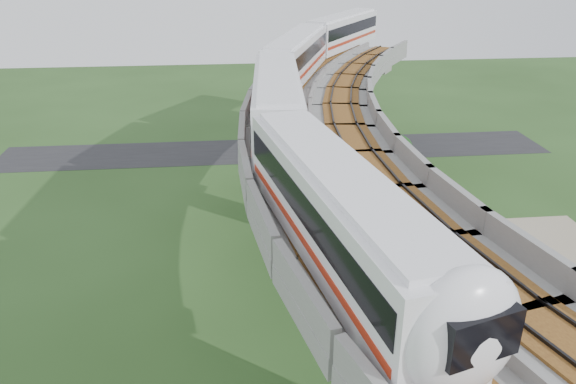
# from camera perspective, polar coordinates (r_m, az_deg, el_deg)

# --- Properties ---
(ground) EXTENTS (160.00, 160.00, 0.00)m
(ground) POSITION_cam_1_polar(r_m,az_deg,el_deg) (35.96, 2.94, -11.89)
(ground) COLOR #27451B
(ground) RESTS_ON ground
(dirt_lot) EXTENTS (18.00, 26.00, 0.04)m
(dirt_lot) POSITION_cam_1_polar(r_m,az_deg,el_deg) (38.87, 24.71, -11.29)
(dirt_lot) COLOR gray
(dirt_lot) RESTS_ON ground
(asphalt_road) EXTENTS (60.00, 8.00, 0.03)m
(asphalt_road) POSITION_cam_1_polar(r_m,az_deg,el_deg) (62.62, -1.17, 4.29)
(asphalt_road) COLOR #232326
(asphalt_road) RESTS_ON ground
(viaduct) EXTENTS (19.58, 73.98, 11.40)m
(viaduct) POSITION_cam_1_polar(r_m,az_deg,el_deg) (32.35, 10.02, 1.82)
(viaduct) COLOR #99968E
(viaduct) RESTS_ON ground
(metro_train) EXTENTS (16.79, 60.28, 3.64)m
(metro_train) POSITION_cam_1_polar(r_m,az_deg,el_deg) (40.99, 2.88, 11.60)
(metro_train) COLOR white
(metro_train) RESTS_ON ground
(fence) EXTENTS (3.87, 38.73, 1.50)m
(fence) POSITION_cam_1_polar(r_m,az_deg,el_deg) (38.09, 17.84, -9.55)
(fence) COLOR #2D382D
(fence) RESTS_ON ground
(tree_0) EXTENTS (3.00, 3.00, 3.23)m
(tree_0) POSITION_cam_1_polar(r_m,az_deg,el_deg) (58.75, 11.07, 4.50)
(tree_0) COLOR #382314
(tree_0) RESTS_ON ground
(tree_1) EXTENTS (1.97, 1.97, 2.65)m
(tree_1) POSITION_cam_1_polar(r_m,az_deg,el_deg) (48.06, 10.00, -0.05)
(tree_1) COLOR #382314
(tree_1) RESTS_ON ground
(tree_2) EXTENTS (2.72, 2.72, 2.93)m
(tree_2) POSITION_cam_1_polar(r_m,az_deg,el_deg) (39.95, 11.83, -5.44)
(tree_2) COLOR #382314
(tree_2) RESTS_ON ground
(tree_3) EXTENTS (2.78, 2.78, 2.95)m
(tree_3) POSITION_cam_1_polar(r_m,az_deg,el_deg) (33.00, 17.06, -12.99)
(tree_3) COLOR #382314
(tree_3) RESTS_ON ground
(car_dark) EXTENTS (4.16, 3.23, 1.12)m
(car_dark) POSITION_cam_1_polar(r_m,az_deg,el_deg) (45.86, 15.53, -3.48)
(car_dark) COLOR black
(car_dark) RESTS_ON dirt_lot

